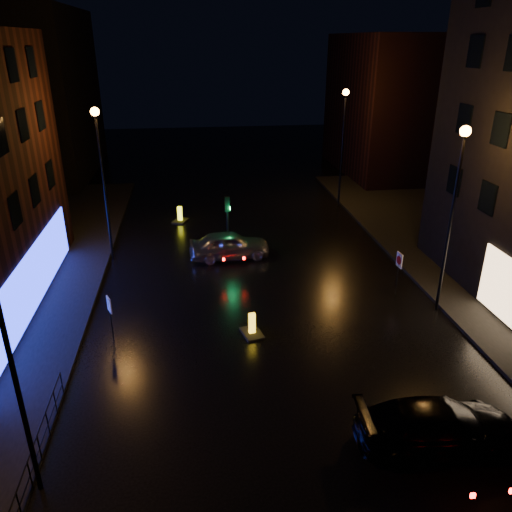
# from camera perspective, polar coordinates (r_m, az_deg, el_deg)

# --- Properties ---
(ground) EXTENTS (120.00, 120.00, 0.00)m
(ground) POSITION_cam_1_polar(r_m,az_deg,el_deg) (17.59, 4.91, -17.47)
(ground) COLOR black
(ground) RESTS_ON ground
(building_far_left) EXTENTS (8.00, 16.00, 14.00)m
(building_far_left) POSITION_cam_1_polar(r_m,az_deg,el_deg) (49.79, -23.59, 16.49)
(building_far_left) COLOR black
(building_far_left) RESTS_ON ground
(building_far_right) EXTENTS (8.00, 14.00, 12.00)m
(building_far_right) POSITION_cam_1_polar(r_m,az_deg,el_deg) (48.77, 14.87, 16.30)
(building_far_right) COLOR black
(building_far_right) RESTS_ON ground
(street_lamp_lnear) EXTENTS (0.44, 0.44, 8.37)m
(street_lamp_lnear) POSITION_cam_1_polar(r_m,az_deg,el_deg) (13.25, -27.21, -6.02)
(street_lamp_lnear) COLOR black
(street_lamp_lnear) RESTS_ON ground
(street_lamp_lfar) EXTENTS (0.44, 0.44, 8.37)m
(street_lamp_lfar) POSITION_cam_1_polar(r_m,az_deg,el_deg) (27.94, -17.28, 10.19)
(street_lamp_lfar) COLOR black
(street_lamp_lfar) RESTS_ON ground
(street_lamp_rnear) EXTENTS (0.44, 0.44, 8.37)m
(street_lamp_rnear) POSITION_cam_1_polar(r_m,az_deg,el_deg) (22.67, 21.80, 6.61)
(street_lamp_rnear) COLOR black
(street_lamp_rnear) RESTS_ON ground
(street_lamp_rfar) EXTENTS (0.44, 0.44, 8.37)m
(street_lamp_rfar) POSITION_cam_1_polar(r_m,az_deg,el_deg) (37.08, 9.95, 13.96)
(street_lamp_rfar) COLOR black
(street_lamp_rfar) RESTS_ON ground
(traffic_signal) EXTENTS (1.40, 2.40, 3.45)m
(traffic_signal) POSITION_cam_1_polar(r_m,az_deg,el_deg) (29.14, -3.20, 1.29)
(traffic_signal) COLOR black
(traffic_signal) RESTS_ON ground
(guard_railing) EXTENTS (0.05, 6.04, 1.00)m
(guard_railing) POSITION_cam_1_polar(r_m,az_deg,el_deg) (16.76, -23.63, -18.88)
(guard_railing) COLOR black
(guard_railing) RESTS_ON ground
(silver_hatchback) EXTENTS (4.67, 2.19, 1.54)m
(silver_hatchback) POSITION_cam_1_polar(r_m,az_deg,el_deg) (28.40, -3.06, 1.27)
(silver_hatchback) COLOR #B6B7BE
(silver_hatchback) RESTS_ON ground
(dark_sedan) EXTENTS (5.21, 2.35, 1.48)m
(dark_sedan) POSITION_cam_1_polar(r_m,az_deg,el_deg) (16.91, 20.27, -17.80)
(dark_sedan) COLOR black
(dark_sedan) RESTS_ON ground
(bollard_near) EXTENTS (1.01, 1.29, 1.00)m
(bollard_near) POSITION_cam_1_polar(r_m,az_deg,el_deg) (21.34, -0.46, -8.43)
(bollard_near) COLOR black
(bollard_near) RESTS_ON ground
(bollard_far) EXTENTS (1.22, 1.45, 1.07)m
(bollard_far) POSITION_cam_1_polar(r_m,az_deg,el_deg) (34.69, -8.66, 4.28)
(bollard_far) COLOR black
(bollard_far) RESTS_ON ground
(road_sign_left) EXTENTS (0.24, 0.46, 2.00)m
(road_sign_left) POSITION_cam_1_polar(r_m,az_deg,el_deg) (21.16, -16.38, -5.77)
(road_sign_left) COLOR black
(road_sign_left) RESTS_ON ground
(road_sign_right) EXTENTS (0.10, 0.54, 2.22)m
(road_sign_right) POSITION_cam_1_polar(r_m,az_deg,el_deg) (24.80, 16.02, -0.85)
(road_sign_right) COLOR black
(road_sign_right) RESTS_ON ground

